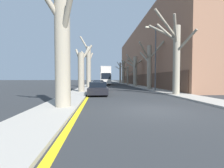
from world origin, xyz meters
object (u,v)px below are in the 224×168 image
object	(u,v)px
parked_car_2	(99,84)
parked_car_0	(98,89)
street_tree_right_4	(124,71)
parked_car_1	(98,86)
street_tree_right_2	(135,70)
lamp_post	(155,55)
street_tree_right_3	(128,75)
street_tree_left_1	(82,70)
double_decker_bus	(105,75)
street_tree_right_5	(120,72)
street_tree_left_2	(88,65)
street_tree_right_1	(149,65)
street_tree_right_0	(175,55)
street_tree_left_0	(61,40)

from	to	relation	value
parked_car_2	parked_car_0	bearing A→B (deg)	-90.00
street_tree_right_4	parked_car_0	xyz separation A→B (m)	(-7.73, -31.28, -3.27)
parked_car_1	street_tree_right_2	bearing A→B (deg)	51.69
lamp_post	parked_car_2	bearing A→B (deg)	130.36
parked_car_1	street_tree_right_3	bearing A→B (deg)	67.12
street_tree_left_1	street_tree_right_3	xyz separation A→B (m)	(9.43, 20.77, -0.09)
parked_car_1	parked_car_0	bearing A→B (deg)	-90.00
double_decker_bus	lamp_post	bearing A→B (deg)	-75.57
street_tree_right_4	street_tree_left_1	bearing A→B (deg)	-108.74
double_decker_bus	parked_car_1	world-z (taller)	double_decker_bus
double_decker_bus	street_tree_right_5	bearing A→B (deg)	67.32
street_tree_left_2	street_tree_right_3	xyz separation A→B (m)	(9.31, 11.57, -1.41)
street_tree_left_1	street_tree_right_5	distance (m)	37.21
street_tree_right_1	parked_car_1	xyz separation A→B (m)	(-7.60, -1.05, -2.98)
street_tree_right_4	street_tree_right_2	bearing A→B (deg)	-91.09
street_tree_right_2	street_tree_right_4	distance (m)	16.09
street_tree_left_2	street_tree_right_1	bearing A→B (deg)	-28.54
street_tree_right_2	street_tree_right_1	bearing A→B (deg)	-88.82
street_tree_right_0	street_tree_left_2	bearing A→B (deg)	124.72
street_tree_right_4	double_decker_bus	bearing A→B (deg)	-131.33
street_tree_left_0	parked_car_2	xyz separation A→B (m)	(1.86, 18.44, -3.07)
street_tree_right_1	double_decker_bus	bearing A→B (deg)	108.76
street_tree_right_2	street_tree_right_5	size ratio (longest dim) A/B	0.86
street_tree_right_0	street_tree_right_4	bearing A→B (deg)	89.33
street_tree_right_4	street_tree_right_1	bearing A→B (deg)	-90.31
street_tree_left_1	street_tree_left_2	size ratio (longest dim) A/B	0.62
parked_car_2	street_tree_right_0	bearing A→B (deg)	-60.25
street_tree_left_1	street_tree_right_3	distance (m)	22.81
street_tree_right_1	street_tree_right_2	world-z (taller)	street_tree_right_1
street_tree_left_0	street_tree_right_1	bearing A→B (deg)	55.35
street_tree_left_0	street_tree_right_0	xyz separation A→B (m)	(9.22, 5.58, 0.22)
street_tree_left_1	parked_car_1	xyz separation A→B (m)	(1.94, 3.02, -2.04)
street_tree_right_0	street_tree_right_3	distance (m)	24.85
double_decker_bus	parked_car_2	size ratio (longest dim) A/B	2.35
street_tree_right_1	parked_car_2	distance (m)	9.44
street_tree_left_1	street_tree_right_1	world-z (taller)	street_tree_right_1
street_tree_left_0	street_tree_right_4	xyz separation A→B (m)	(9.60, 38.12, 0.18)
parked_car_1	parked_car_2	size ratio (longest dim) A/B	0.99
street_tree_right_1	street_tree_left_2	bearing A→B (deg)	151.46
street_tree_right_1	double_decker_bus	xyz separation A→B (m)	(-5.95, 17.51, -1.05)
street_tree_right_3	street_tree_right_1	bearing A→B (deg)	-89.63
parked_car_1	parked_car_2	world-z (taller)	parked_car_2
street_tree_left_0	double_decker_bus	bearing A→B (deg)	83.58
street_tree_right_0	parked_car_1	xyz separation A→B (m)	(-7.35, 7.06, -3.31)
street_tree_right_3	street_tree_right_4	bearing A→B (deg)	88.21
street_tree_left_0	street_tree_right_2	size ratio (longest dim) A/B	1.11
street_tree_right_0	street_tree_right_4	xyz separation A→B (m)	(0.38, 32.54, -0.03)
street_tree_right_1	street_tree_left_1	bearing A→B (deg)	-156.86
street_tree_right_2	street_tree_right_4	world-z (taller)	street_tree_right_4
street_tree_left_2	street_tree_right_3	size ratio (longest dim) A/B	1.83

